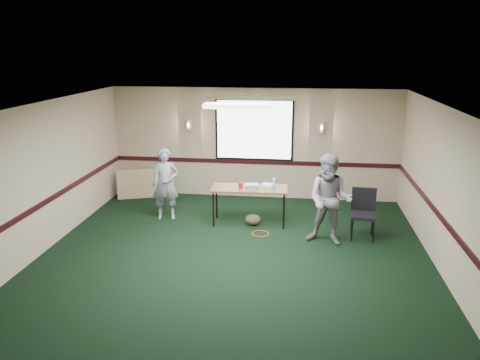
# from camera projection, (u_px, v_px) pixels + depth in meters

# --- Properties ---
(ground) EXTENTS (8.00, 8.00, 0.00)m
(ground) POSITION_uv_depth(u_px,v_px,m) (230.00, 268.00, 7.98)
(ground) COLOR black
(ground) RESTS_ON ground
(room_shell) EXTENTS (8.00, 8.02, 8.00)m
(room_shell) POSITION_uv_depth(u_px,v_px,m) (245.00, 151.00, 9.57)
(room_shell) COLOR tan
(room_shell) RESTS_ON ground
(folding_table) EXTENTS (1.62, 0.70, 0.80)m
(folding_table) POSITION_uv_depth(u_px,v_px,m) (249.00, 190.00, 9.81)
(folding_table) COLOR brown
(folding_table) RESTS_ON ground
(projector) EXTENTS (0.30, 0.26, 0.09)m
(projector) POSITION_uv_depth(u_px,v_px,m) (252.00, 186.00, 9.72)
(projector) COLOR #96969E
(projector) RESTS_ON folding_table
(game_console) EXTENTS (0.25, 0.21, 0.06)m
(game_console) POSITION_uv_depth(u_px,v_px,m) (267.00, 185.00, 9.89)
(game_console) COLOR white
(game_console) RESTS_ON folding_table
(red_cup) EXTENTS (0.09, 0.09, 0.13)m
(red_cup) POSITION_uv_depth(u_px,v_px,m) (241.00, 185.00, 9.72)
(red_cup) COLOR red
(red_cup) RESTS_ON folding_table
(water_bottle) EXTENTS (0.07, 0.07, 0.22)m
(water_bottle) POSITION_uv_depth(u_px,v_px,m) (274.00, 184.00, 9.70)
(water_bottle) COLOR #80B4D2
(water_bottle) RESTS_ON folding_table
(duffel_bag) EXTENTS (0.40, 0.35, 0.23)m
(duffel_bag) POSITION_uv_depth(u_px,v_px,m) (253.00, 220.00, 9.88)
(duffel_bag) COLOR #454227
(duffel_bag) RESTS_ON ground
(cable_coil) EXTENTS (0.40, 0.40, 0.02)m
(cable_coil) POSITION_uv_depth(u_px,v_px,m) (261.00, 234.00, 9.43)
(cable_coil) COLOR #CA4919
(cable_coil) RESTS_ON ground
(folded_table) EXTENTS (1.39, 0.66, 0.72)m
(folded_table) POSITION_uv_depth(u_px,v_px,m) (146.00, 183.00, 11.64)
(folded_table) COLOR tan
(folded_table) RESTS_ON ground
(conference_chair) EXTENTS (0.51, 0.53, 0.97)m
(conference_chair) POSITION_uv_depth(u_px,v_px,m) (363.00, 209.00, 9.17)
(conference_chair) COLOR black
(conference_chair) RESTS_ON ground
(person_left) EXTENTS (0.64, 0.49, 1.57)m
(person_left) POSITION_uv_depth(u_px,v_px,m) (166.00, 184.00, 10.10)
(person_left) COLOR #40548E
(person_left) RESTS_ON ground
(person_right) EXTENTS (0.99, 0.86, 1.75)m
(person_right) POSITION_uv_depth(u_px,v_px,m) (330.00, 200.00, 8.77)
(person_right) COLOR #7F94C6
(person_right) RESTS_ON ground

